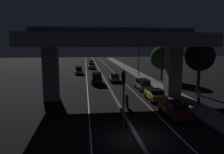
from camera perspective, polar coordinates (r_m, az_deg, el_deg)
ground_plane at (r=17.09m, az=6.19°, el=-15.46°), size 200.00×200.00×0.00m
lane_line_left_inner at (r=50.65m, az=-6.69°, el=0.70°), size 0.12×126.00×0.00m
lane_line_right_inner at (r=51.13m, az=0.85°, el=0.84°), size 0.12×126.00×0.00m
median_divider at (r=50.76m, az=-2.90°, el=0.93°), size 0.32×126.00×0.28m
sidewalk_right at (r=45.33m, az=8.31°, el=-0.17°), size 2.92×126.00×0.15m
elevated_overpass at (r=27.60m, az=0.55°, el=8.72°), size 20.88×12.48×9.00m
traffic_light_left_of_median at (r=18.01m, az=3.02°, el=-3.06°), size 0.30×0.49×4.85m
street_lamp at (r=46.31m, az=6.61°, el=6.03°), size 2.67×0.32×8.22m
car_dark_red_lead at (r=22.09m, az=16.10°, el=-7.97°), size 2.07×4.40×1.51m
car_taxi_yellow_second at (r=27.73m, az=11.19°, el=-4.45°), size 2.04×4.11×1.42m
car_grey_third at (r=33.96m, az=8.07°, el=-1.88°), size 2.09×4.63×1.56m
car_silver_fourth at (r=40.83m, az=0.63°, el=-0.13°), size 1.95×4.08×1.40m
car_dark_red_lead_oncoming at (r=38.68m, az=-4.01°, el=-0.20°), size 2.07×4.37×1.96m
car_silver_second_oncoming at (r=51.55m, az=-8.66°, el=1.76°), size 1.91×4.27×1.66m
car_silver_third_oncoming at (r=61.79m, az=-5.38°, el=2.87°), size 2.12×4.34×1.52m
car_taxi_yellow_fourth_oncoming at (r=71.08m, az=-5.50°, el=3.68°), size 2.08×4.16×1.62m
motorcycle_black_filtering_near at (r=23.95m, az=3.89°, el=-6.67°), size 0.33×1.84×1.52m
pedestrian_on_sidewalk at (r=26.24m, az=21.72°, el=-5.02°), size 0.35×0.35×1.78m
roadside_tree_kerbside_near at (r=31.75m, az=21.92°, el=4.94°), size 3.95×3.95×7.27m
roadside_tree_kerbside_mid at (r=43.57m, az=12.96°, el=4.92°), size 4.59×4.59×6.59m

